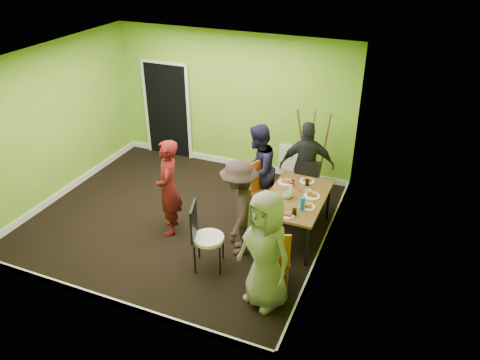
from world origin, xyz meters
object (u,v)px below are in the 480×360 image
object	(u,v)px
easel	(312,150)
chair_bentwood	(203,233)
person_back_end	(307,166)
person_left_near	(239,208)
orange_bottle	(299,189)
dining_table	(296,199)
chair_left_far	(264,187)
thermos	(291,190)
chair_back_end	(307,178)
blue_bottle	(302,204)
chair_front_end	(275,256)
chair_left_near	(255,217)
person_left_far	(258,170)
person_front_end	(266,251)
person_standing	(168,188)

from	to	relation	value
easel	chair_bentwood	bearing A→B (deg)	-106.16
person_back_end	person_left_near	bearing A→B (deg)	52.63
orange_bottle	person_back_end	size ratio (longest dim) A/B	0.05
dining_table	chair_left_far	bearing A→B (deg)	154.33
dining_table	thermos	xyz separation A→B (m)	(-0.08, -0.04, 0.17)
chair_back_end	orange_bottle	xyz separation A→B (m)	(0.03, -0.58, 0.09)
person_left_near	easel	bearing A→B (deg)	152.92
thermos	person_back_end	size ratio (longest dim) A/B	0.14
easel	dining_table	bearing A→B (deg)	-83.77
chair_back_end	blue_bottle	world-z (taller)	chair_back_end
chair_left_far	chair_front_end	world-z (taller)	chair_left_far
chair_front_end	orange_bottle	bearing A→B (deg)	73.75
thermos	easel	bearing A→B (deg)	93.32
thermos	chair_back_end	bearing A→B (deg)	86.40
dining_table	chair_left_near	bearing A→B (deg)	-133.74
person_left_far	person_left_near	world-z (taller)	person_left_far
thermos	blue_bottle	distance (m)	0.41
person_left_near	person_back_end	bearing A→B (deg)	145.55
thermos	orange_bottle	size ratio (longest dim) A/B	2.98
orange_bottle	person_front_end	bearing A→B (deg)	-87.81
chair_bentwood	person_standing	bearing A→B (deg)	-141.49
person_front_end	chair_back_end	bearing A→B (deg)	116.57
easel	orange_bottle	bearing A→B (deg)	-83.15
blue_bottle	person_left_near	world-z (taller)	person_left_near
chair_left_near	person_standing	distance (m)	1.48
chair_bentwood	thermos	bearing A→B (deg)	125.07
blue_bottle	person_left_far	xyz separation A→B (m)	(-1.03, 0.84, -0.04)
blue_bottle	person_front_end	xyz separation A→B (m)	(-0.12, -1.29, -0.00)
easel	thermos	bearing A→B (deg)	-86.68
orange_bottle	person_standing	distance (m)	2.11
chair_back_end	dining_table	bearing A→B (deg)	92.17
chair_left_far	person_back_end	world-z (taller)	person_back_end
person_back_end	person_front_end	xyz separation A→B (m)	(0.16, -2.58, 0.03)
blue_bottle	person_front_end	world-z (taller)	person_front_end
person_standing	person_left_near	size ratio (longest dim) A/B	1.05
chair_back_end	person_left_far	size ratio (longest dim) A/B	0.61
dining_table	blue_bottle	world-z (taller)	blue_bottle
chair_left_far	chair_back_end	bearing A→B (deg)	144.26
blue_bottle	person_back_end	size ratio (longest dim) A/B	0.13
orange_bottle	easel	bearing A→B (deg)	96.85
chair_bentwood	person_left_far	size ratio (longest dim) A/B	0.65
chair_left_far	chair_bentwood	xyz separation A→B (m)	(-0.37, -1.59, -0.02)
chair_left_far	person_back_end	bearing A→B (deg)	158.09
chair_bentwood	person_left_far	bearing A→B (deg)	156.51
person_front_end	orange_bottle	bearing A→B (deg)	116.37
blue_bottle	orange_bottle	world-z (taller)	blue_bottle
chair_back_end	person_left_near	bearing A→B (deg)	65.88
chair_left_far	chair_front_end	bearing A→B (deg)	44.60
chair_front_end	easel	xyz separation A→B (m)	(-0.28, 2.96, 0.25)
dining_table	blue_bottle	size ratio (longest dim) A/B	7.05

